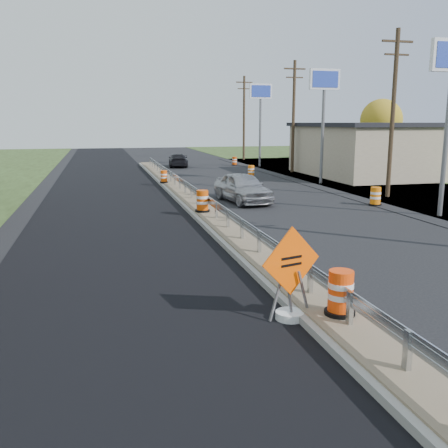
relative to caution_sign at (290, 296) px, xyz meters
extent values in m
plane|color=black|center=(0.90, 6.96, -0.54)|extent=(140.00, 140.00, 0.00)
cube|color=black|center=(-3.50, 16.96, -0.53)|extent=(7.20, 120.00, 0.01)
cube|color=gray|center=(0.90, 14.96, -0.45)|extent=(1.60, 55.00, 0.18)
cube|color=brown|center=(0.90, 14.96, -0.34)|extent=(1.25, 55.00, 0.05)
cube|color=silver|center=(0.90, -3.04, 0.04)|extent=(0.10, 0.15, 0.70)
cube|color=silver|center=(0.90, -1.04, 0.04)|extent=(0.10, 0.15, 0.70)
cube|color=silver|center=(0.90, 0.96, 0.04)|extent=(0.10, 0.15, 0.70)
cube|color=silver|center=(0.90, 2.96, 0.04)|extent=(0.10, 0.15, 0.70)
cube|color=silver|center=(0.90, 4.96, 0.04)|extent=(0.10, 0.15, 0.70)
cube|color=silver|center=(0.90, 6.96, 0.04)|extent=(0.10, 0.15, 0.70)
cube|color=silver|center=(0.90, 8.96, 0.04)|extent=(0.10, 0.15, 0.70)
cube|color=silver|center=(0.90, 10.96, 0.04)|extent=(0.10, 0.15, 0.70)
cube|color=silver|center=(0.90, 12.96, 0.04)|extent=(0.10, 0.15, 0.70)
cube|color=silver|center=(0.90, 14.96, 0.04)|extent=(0.10, 0.15, 0.70)
cube|color=silver|center=(0.90, 16.96, 0.04)|extent=(0.10, 0.15, 0.70)
cube|color=silver|center=(0.90, 18.96, 0.04)|extent=(0.10, 0.15, 0.70)
cube|color=silver|center=(0.90, 20.96, 0.04)|extent=(0.10, 0.15, 0.70)
cube|color=silver|center=(0.90, 22.96, 0.04)|extent=(0.10, 0.15, 0.70)
cube|color=silver|center=(0.90, 24.96, 0.04)|extent=(0.10, 0.15, 0.70)
cube|color=silver|center=(0.90, 26.96, 0.04)|extent=(0.10, 0.15, 0.70)
cube|color=silver|center=(0.90, 28.96, 0.04)|extent=(0.10, 0.15, 0.70)
cube|color=silver|center=(0.90, 30.96, 0.04)|extent=(0.10, 0.15, 0.70)
cube|color=silver|center=(0.90, 32.96, 0.04)|extent=(0.10, 0.15, 0.70)
cube|color=silver|center=(0.90, 34.96, 0.04)|extent=(0.10, 0.15, 0.70)
cube|color=silver|center=(0.90, 36.96, 0.04)|extent=(0.10, 0.15, 0.70)
cube|color=silver|center=(0.90, 38.96, 0.04)|extent=(0.10, 0.15, 0.70)
cube|color=silver|center=(0.90, 15.96, 0.24)|extent=(0.04, 46.00, 0.34)
cube|color=silver|center=(0.90, 15.96, 0.16)|extent=(0.06, 46.00, 0.03)
cube|color=silver|center=(0.90, 15.96, 0.32)|extent=(0.06, 46.00, 0.03)
cube|color=tan|center=(21.90, 26.96, 1.46)|extent=(18.00, 12.00, 4.00)
cube|color=black|center=(21.90, 26.96, 3.58)|extent=(18.50, 12.50, 0.30)
cube|color=black|center=(12.95, 26.96, 1.06)|extent=(0.08, 7.20, 2.20)
cylinder|color=slate|center=(11.40, 9.96, 2.86)|extent=(0.22, 0.22, 6.80)
cylinder|color=slate|center=(11.40, 22.96, 2.86)|extent=(0.22, 0.22, 6.80)
cube|color=white|center=(11.40, 22.96, 6.66)|extent=(2.20, 0.25, 1.40)
cube|color=#263FB2|center=(11.40, 22.96, 6.66)|extent=(1.90, 0.30, 1.10)
cylinder|color=slate|center=(11.40, 36.96, 2.86)|extent=(0.22, 0.22, 6.80)
cube|color=white|center=(11.40, 36.96, 6.66)|extent=(2.20, 0.25, 1.40)
cube|color=#263FB2|center=(11.40, 36.96, 6.66)|extent=(1.90, 0.30, 1.10)
cylinder|color=#473523|center=(12.40, 15.96, 4.16)|extent=(0.26, 0.26, 9.40)
cube|color=#473523|center=(12.40, 15.96, 8.16)|extent=(1.90, 0.12, 0.12)
cube|color=#473523|center=(12.40, 15.96, 7.46)|extent=(1.50, 0.10, 0.10)
cylinder|color=#473523|center=(12.40, 30.96, 4.16)|extent=(0.26, 0.26, 9.40)
cube|color=#473523|center=(12.40, 30.96, 8.16)|extent=(1.90, 0.12, 0.12)
cube|color=#473523|center=(12.40, 30.96, 7.46)|extent=(1.50, 0.10, 0.10)
cylinder|color=#473523|center=(12.40, 45.96, 4.16)|extent=(0.26, 0.26, 9.40)
cube|color=#473523|center=(12.40, 45.96, 8.16)|extent=(1.90, 0.12, 0.12)
cube|color=#473523|center=(12.40, 45.96, 7.46)|extent=(1.50, 0.10, 0.10)
cylinder|color=#473523|center=(26.90, 40.96, 1.00)|extent=(0.36, 0.36, 3.08)
sphere|color=gold|center=(26.90, 40.96, 4.01)|extent=(4.62, 4.62, 4.62)
cylinder|color=white|center=(0.00, 0.00, -0.45)|extent=(0.64, 0.64, 0.18)
cube|color=slate|center=(-0.32, 0.00, 0.03)|extent=(0.38, 0.15, 1.11)
cube|color=slate|center=(0.32, 0.00, 0.03)|extent=(0.38, 0.15, 1.11)
cube|color=slate|center=(0.00, 0.06, 0.03)|extent=(0.12, 0.29, 1.13)
cube|color=#EB5004|center=(0.00, 0.00, 0.81)|extent=(1.49, 0.47, 1.54)
cube|color=black|center=(0.00, -0.03, 0.90)|extent=(0.53, 0.16, 0.06)
cube|color=black|center=(0.00, -0.03, 0.73)|extent=(0.53, 0.16, 0.06)
cylinder|color=black|center=(0.95, -0.51, -0.27)|extent=(0.67, 0.67, 0.09)
cylinder|color=#FB440A|center=(0.95, -0.51, 0.20)|extent=(0.54, 0.54, 0.94)
cylinder|color=white|center=(0.95, -0.51, 0.36)|extent=(0.55, 0.55, 0.12)
cylinder|color=white|center=(0.95, -0.51, 0.11)|extent=(0.55, 0.55, 0.12)
cylinder|color=black|center=(0.62, 12.61, -0.27)|extent=(0.68, 0.68, 0.09)
cylinder|color=#D94B09|center=(0.62, 12.61, 0.21)|extent=(0.55, 0.55, 0.96)
cylinder|color=white|center=(0.62, 12.61, 0.37)|extent=(0.56, 0.56, 0.13)
cylinder|color=white|center=(0.62, 12.61, 0.12)|extent=(0.56, 0.56, 0.13)
cylinder|color=black|center=(0.35, 24.37, -0.27)|extent=(0.57, 0.57, 0.08)
cylinder|color=#EA5009|center=(0.35, 24.37, 0.12)|extent=(0.45, 0.45, 0.79)
cylinder|color=white|center=(0.35, 24.37, 0.26)|extent=(0.47, 0.47, 0.10)
cylinder|color=white|center=(0.35, 24.37, 0.05)|extent=(0.47, 0.47, 0.10)
cylinder|color=black|center=(10.10, 13.44, -0.50)|extent=(0.67, 0.67, 0.09)
cylinder|color=orange|center=(10.10, 13.44, -0.03)|extent=(0.53, 0.53, 0.94)
cylinder|color=white|center=(10.10, 13.44, 0.13)|extent=(0.55, 0.55, 0.12)
cylinder|color=white|center=(10.10, 13.44, -0.12)|extent=(0.55, 0.55, 0.12)
cylinder|color=black|center=(7.90, 28.49, -0.50)|extent=(0.63, 0.63, 0.08)
cylinder|color=orange|center=(7.90, 28.49, -0.06)|extent=(0.50, 0.50, 0.88)
cylinder|color=white|center=(7.90, 28.49, 0.09)|extent=(0.52, 0.52, 0.11)
cylinder|color=white|center=(7.90, 28.49, -0.14)|extent=(0.52, 0.52, 0.11)
cylinder|color=black|center=(9.48, 39.31, -0.50)|extent=(0.59, 0.59, 0.08)
cylinder|color=#D54208|center=(9.48, 39.31, -0.09)|extent=(0.47, 0.47, 0.82)
cylinder|color=white|center=(9.48, 39.31, 0.04)|extent=(0.48, 0.48, 0.11)
cylinder|color=white|center=(9.48, 39.31, -0.17)|extent=(0.48, 0.48, 0.11)
imported|color=#A6A5AA|center=(3.63, 16.26, 0.27)|extent=(2.55, 4.99, 1.63)
imported|color=black|center=(3.64, 38.96, 0.11)|extent=(2.35, 4.64, 1.29)
camera|label=1|loc=(-3.99, -9.82, 3.79)|focal=40.00mm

